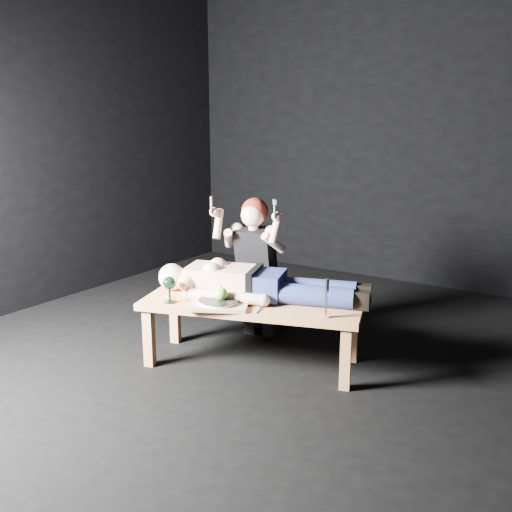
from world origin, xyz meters
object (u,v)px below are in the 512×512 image
at_px(table, 252,332).
at_px(carving_knife, 327,298).
at_px(kneeling_woman, 259,266).
at_px(lying_man, 261,281).
at_px(goblet, 169,290).
at_px(serving_tray, 219,304).

relative_size(table, carving_knife, 5.96).
bearing_deg(kneeling_woman, carving_knife, -39.69).
bearing_deg(lying_man, goblet, -154.67).
distance_m(serving_tray, goblet, 0.35).
xyz_separation_m(lying_man, serving_tray, (-0.13, -0.30, -0.11)).
relative_size(serving_tray, goblet, 2.17).
height_order(table, kneeling_woman, kneeling_woman).
relative_size(kneeling_woman, goblet, 6.26).
bearing_deg(carving_knife, table, 159.47).
relative_size(table, serving_tray, 3.79).
bearing_deg(goblet, carving_knife, 16.89).
height_order(lying_man, kneeling_woman, kneeling_woman).
bearing_deg(kneeling_woman, goblet, -112.48).
bearing_deg(serving_tray, table, 60.21).
xyz_separation_m(goblet, carving_knife, (1.00, 0.30, 0.03)).
height_order(serving_tray, goblet, goblet).
xyz_separation_m(serving_tray, carving_knife, (0.69, 0.19, 0.11)).
height_order(table, goblet, goblet).
relative_size(table, goblet, 8.22).
bearing_deg(kneeling_woman, serving_tray, -88.57).
distance_m(lying_man, carving_knife, 0.56).
distance_m(table, kneeling_woman, 0.62).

